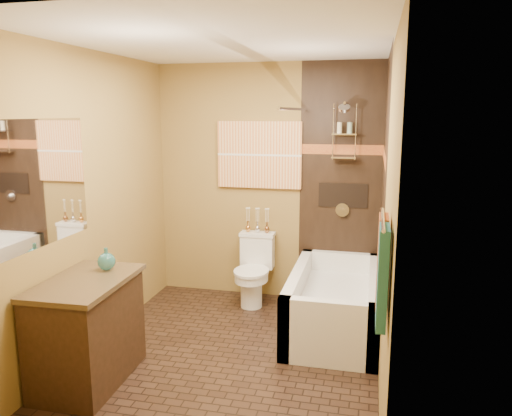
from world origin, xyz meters
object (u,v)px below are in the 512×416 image
(bathtub, at_px, (335,307))
(vanity, at_px, (88,330))
(toilet, at_px, (254,269))
(sunset_painting, at_px, (259,155))

(bathtub, distance_m, vanity, 2.18)
(bathtub, xyz_separation_m, toilet, (-0.88, 0.48, 0.15))
(vanity, bearing_deg, bathtub, 35.61)
(sunset_painting, height_order, vanity, sunset_painting)
(vanity, bearing_deg, toilet, 63.07)
(bathtub, bearing_deg, vanity, -142.51)
(sunset_painting, bearing_deg, toilet, -90.00)
(sunset_painting, relative_size, vanity, 0.98)
(bathtub, relative_size, toilet, 2.06)
(bathtub, distance_m, toilet, 1.01)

